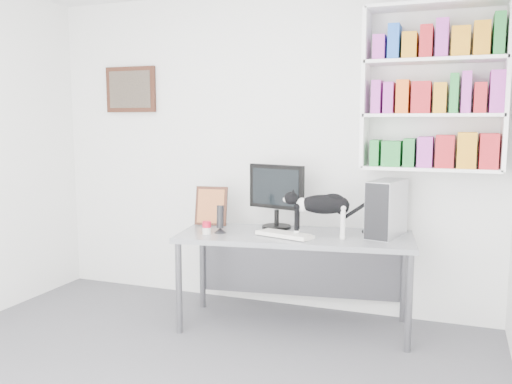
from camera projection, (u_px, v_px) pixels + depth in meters
room at (135, 170)px, 2.85m from camera, size 4.01×4.01×2.70m
bookshelf at (433, 88)px, 4.02m from camera, size 1.03×0.28×1.24m
wall_art at (131, 90)px, 5.06m from camera, size 0.52×0.04×0.42m
desk at (294, 281)px, 4.21m from camera, size 1.86×0.95×0.74m
monitor at (277, 196)px, 4.37m from camera, size 0.54×0.35×0.53m
keyboard at (285, 235)px, 4.07m from camera, size 0.46×0.28×0.03m
pc_tower at (387, 208)px, 4.08m from camera, size 0.28×0.46×0.42m
speaker at (220, 219)px, 4.20m from camera, size 0.12×0.12×0.23m
leaning_print at (211, 205)px, 4.51m from camera, size 0.28×0.14×0.34m
soup_can at (207, 228)px, 4.17m from camera, size 0.07×0.07×0.10m
cat at (322, 215)px, 4.02m from camera, size 0.57×0.26×0.34m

